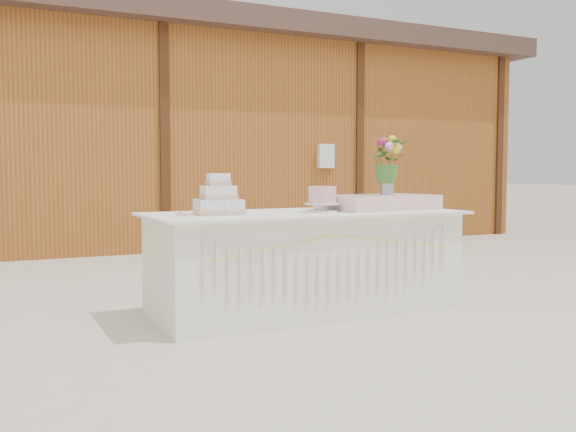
# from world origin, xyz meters

# --- Properties ---
(ground) EXTENTS (80.00, 80.00, 0.00)m
(ground) POSITION_xyz_m (0.00, 0.00, 0.00)
(ground) COLOR beige
(ground) RESTS_ON ground
(barn) EXTENTS (12.60, 4.60, 3.30)m
(barn) POSITION_xyz_m (-0.01, 5.99, 1.68)
(barn) COLOR #974E1F
(barn) RESTS_ON ground
(cake_table) EXTENTS (2.40, 1.00, 0.77)m
(cake_table) POSITION_xyz_m (0.00, -0.00, 0.39)
(cake_table) COLOR white
(cake_table) RESTS_ON ground
(wedding_cake) EXTENTS (0.36, 0.36, 0.29)m
(wedding_cake) POSITION_xyz_m (-0.68, 0.04, 0.87)
(wedding_cake) COLOR white
(wedding_cake) RESTS_ON cake_table
(pink_cake_stand) EXTENTS (0.27, 0.27, 0.19)m
(pink_cake_stand) POSITION_xyz_m (0.11, -0.07, 0.88)
(pink_cake_stand) COLOR white
(pink_cake_stand) RESTS_ON cake_table
(satin_runner) EXTENTS (0.98, 0.65, 0.12)m
(satin_runner) POSITION_xyz_m (0.68, 0.02, 0.83)
(satin_runner) COLOR beige
(satin_runner) RESTS_ON cake_table
(flower_vase) EXTENTS (0.11, 0.11, 0.15)m
(flower_vase) POSITION_xyz_m (0.77, 0.04, 0.96)
(flower_vase) COLOR #ABABB0
(flower_vase) RESTS_ON satin_runner
(bouquet) EXTENTS (0.32, 0.27, 0.35)m
(bouquet) POSITION_xyz_m (0.77, 0.04, 1.21)
(bouquet) COLOR #396B2B
(bouquet) RESTS_ON flower_vase
(loose_flowers) EXTENTS (0.20, 0.35, 0.02)m
(loose_flowers) POSITION_xyz_m (-0.97, 0.01, 0.78)
(loose_flowers) COLOR pink
(loose_flowers) RESTS_ON cake_table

